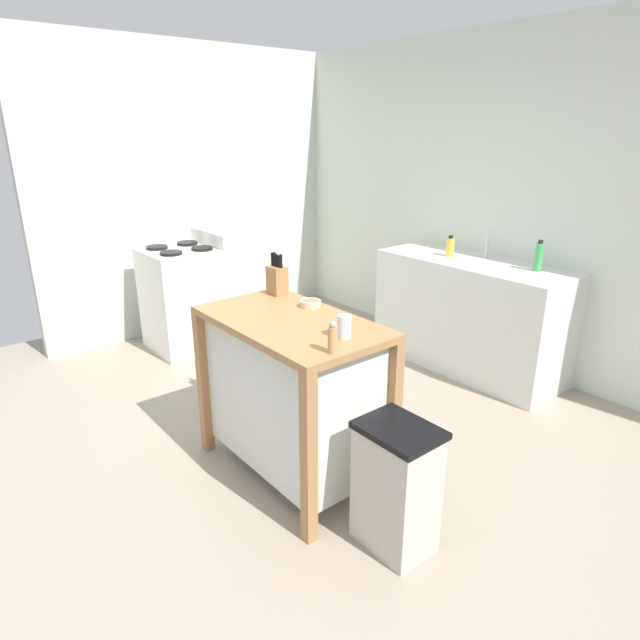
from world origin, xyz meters
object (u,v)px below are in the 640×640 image
(knife_block, at_px, (277,279))
(pepper_grinder, at_px, (333,338))
(bottle_dish_soap, at_px, (539,257))
(kitchen_island, at_px, (292,389))
(bowl_ceramic_wide, at_px, (310,303))
(trash_bin, at_px, (396,487))
(stove, at_px, (184,298))
(drinking_cup, at_px, (344,327))
(bottle_spray_cleaner, at_px, (450,247))
(sink_faucet, at_px, (487,244))

(knife_block, relative_size, pepper_grinder, 1.69)
(pepper_grinder, distance_m, bottle_dish_soap, 2.19)
(kitchen_island, relative_size, bottle_dish_soap, 4.73)
(kitchen_island, distance_m, bowl_ceramic_wide, 0.49)
(pepper_grinder, height_order, trash_bin, pepper_grinder)
(stove, bearing_deg, drinking_cup, -7.60)
(pepper_grinder, xyz_separation_m, bottle_dish_soap, (-0.27, 2.17, 0.00))
(bowl_ceramic_wide, relative_size, pepper_grinder, 0.78)
(bottle_spray_cleaner, xyz_separation_m, bottle_dish_soap, (0.70, 0.11, 0.03))
(pepper_grinder, relative_size, bottle_spray_cleaner, 0.88)
(bowl_ceramic_wide, height_order, trash_bin, bowl_ceramic_wide)
(bowl_ceramic_wide, relative_size, drinking_cup, 1.03)
(bowl_ceramic_wide, distance_m, bottle_dish_soap, 1.87)
(pepper_grinder, bearing_deg, trash_bin, 25.31)
(sink_faucet, bearing_deg, bottle_dish_soap, -7.04)
(knife_block, xyz_separation_m, trash_bin, (1.19, -0.19, -0.70))
(drinking_cup, distance_m, sink_faucet, 2.16)
(bowl_ceramic_wide, distance_m, stove, 2.07)
(kitchen_island, height_order, knife_block, knife_block)
(bottle_spray_cleaner, height_order, bottle_dish_soap, bottle_dish_soap)
(pepper_grinder, relative_size, trash_bin, 0.24)
(sink_faucet, bearing_deg, knife_block, -94.66)
(drinking_cup, height_order, pepper_grinder, pepper_grinder)
(bowl_ceramic_wide, height_order, stove, stove)
(drinking_cup, xyz_separation_m, bottle_dish_soap, (-0.16, 2.01, 0.02))
(trash_bin, bearing_deg, sink_faucet, 116.29)
(bottle_spray_cleaner, xyz_separation_m, stove, (-1.62, -1.57, -0.51))
(kitchen_island, xyz_separation_m, drinking_cup, (0.38, 0.04, 0.47))
(bowl_ceramic_wide, distance_m, sink_faucet, 1.91)
(kitchen_island, bearing_deg, sink_faucet, 96.99)
(drinking_cup, height_order, bottle_spray_cleaner, bottle_spray_cleaner)
(bottle_spray_cleaner, bearing_deg, bottle_dish_soap, 9.10)
(kitchen_island, relative_size, stove, 1.05)
(sink_faucet, relative_size, bottle_dish_soap, 0.97)
(knife_block, bearing_deg, kitchen_island, -26.57)
(drinking_cup, distance_m, pepper_grinder, 0.19)
(kitchen_island, xyz_separation_m, bottle_dish_soap, (0.21, 2.05, 0.48))
(bottle_dish_soap, bearing_deg, sink_faucet, 172.96)
(kitchen_island, distance_m, pepper_grinder, 0.69)
(drinking_cup, bearing_deg, knife_block, 168.17)
(knife_block, distance_m, bowl_ceramic_wide, 0.33)
(drinking_cup, height_order, sink_faucet, sink_faucet)
(knife_block, xyz_separation_m, stove, (-1.69, 0.17, -0.56))
(trash_bin, bearing_deg, bottle_spray_cleaner, 123.20)
(knife_block, relative_size, bottle_dish_soap, 1.12)
(drinking_cup, bearing_deg, pepper_grinder, -56.95)
(trash_bin, distance_m, bottle_spray_cleaner, 2.39)
(drinking_cup, relative_size, bottle_dish_soap, 0.50)
(trash_bin, height_order, stove, stove)
(pepper_grinder, bearing_deg, knife_block, 159.95)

